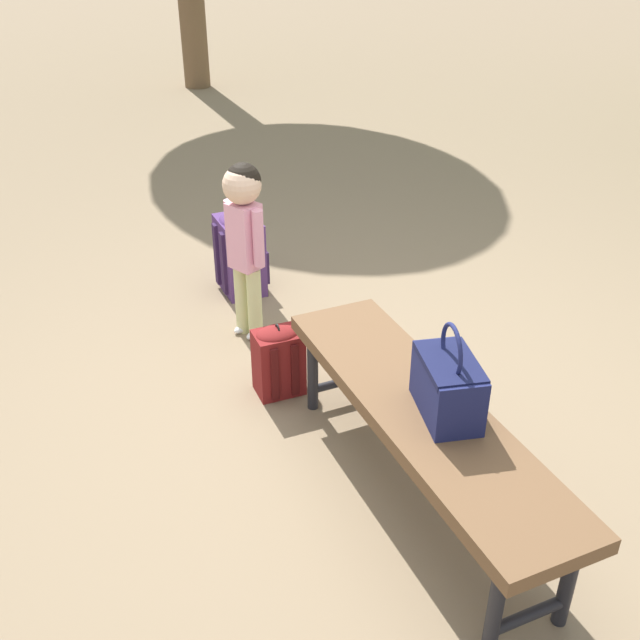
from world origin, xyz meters
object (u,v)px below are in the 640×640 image
at_px(backpack_large, 240,250).
at_px(backpack_small, 278,358).
at_px(handbag, 448,384).
at_px(child_standing, 244,225).
at_px(park_bench, 422,418).

height_order(backpack_large, backpack_small, backpack_large).
relative_size(handbag, child_standing, 0.39).
bearing_deg(backpack_large, backpack_small, 160.66).
bearing_deg(backpack_large, child_standing, 155.85).
bearing_deg(backpack_small, child_standing, -14.84).
height_order(handbag, child_standing, child_standing).
distance_m(backpack_large, backpack_small, 1.07).
xyz_separation_m(handbag, backpack_large, (2.00, -0.24, -0.32)).
bearing_deg(child_standing, handbag, 178.91).
height_order(park_bench, backpack_small, park_bench).
bearing_deg(backpack_large, park_bench, 171.73).
xyz_separation_m(park_bench, child_standing, (1.45, -0.07, 0.24)).
bearing_deg(handbag, park_bench, 26.12).
relative_size(child_standing, backpack_large, 1.86).
relative_size(handbag, backpack_small, 0.99).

